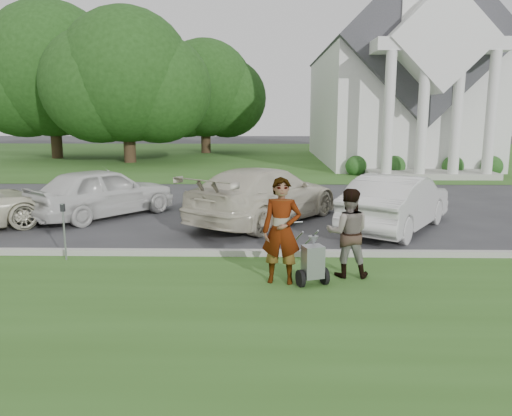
{
  "coord_description": "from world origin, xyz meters",
  "views": [
    {
      "loc": [
        0.77,
        -10.24,
        3.17
      ],
      "look_at": [
        0.58,
        0.0,
        1.21
      ],
      "focal_mm": 35.0,
      "sensor_mm": 36.0,
      "label": 1
    }
  ],
  "objects_px": {
    "tree_far": "(51,76)",
    "striping_cart": "(313,263)",
    "car_d": "(397,202)",
    "parking_meter_near": "(64,225)",
    "car_b": "(103,192)",
    "person_left": "(282,232)",
    "tree_left": "(126,82)",
    "tree_back": "(205,93)",
    "church": "(393,69)",
    "car_c": "(265,195)",
    "person_right": "(348,234)"
  },
  "relations": [
    {
      "from": "tree_far",
      "to": "car_c",
      "type": "height_order",
      "value": "tree_far"
    },
    {
      "from": "tree_left",
      "to": "striping_cart",
      "type": "xyz_separation_m",
      "value": [
        9.67,
        -23.34,
        -4.67
      ]
    },
    {
      "from": "tree_left",
      "to": "car_c",
      "type": "bearing_deg",
      "value": -63.74
    },
    {
      "from": "tree_left",
      "to": "parking_meter_near",
      "type": "height_order",
      "value": "tree_left"
    },
    {
      "from": "car_b",
      "to": "car_c",
      "type": "height_order",
      "value": "car_c"
    },
    {
      "from": "parking_meter_near",
      "to": "car_c",
      "type": "relative_size",
      "value": 0.23
    },
    {
      "from": "tree_far",
      "to": "striping_cart",
      "type": "relative_size",
      "value": 9.77
    },
    {
      "from": "parking_meter_near",
      "to": "car_d",
      "type": "distance_m",
      "value": 8.51
    },
    {
      "from": "striping_cart",
      "to": "car_b",
      "type": "xyz_separation_m",
      "value": [
        -5.88,
        6.17,
        0.33
      ]
    },
    {
      "from": "tree_left",
      "to": "striping_cart",
      "type": "height_order",
      "value": "tree_left"
    },
    {
      "from": "striping_cart",
      "to": "parking_meter_near",
      "type": "bearing_deg",
      "value": 145.03
    },
    {
      "from": "tree_left",
      "to": "striping_cart",
      "type": "relative_size",
      "value": 8.92
    },
    {
      "from": "striping_cart",
      "to": "car_c",
      "type": "height_order",
      "value": "car_c"
    },
    {
      "from": "tree_far",
      "to": "striping_cart",
      "type": "distance_m",
      "value": 31.09
    },
    {
      "from": "tree_left",
      "to": "car_d",
      "type": "bearing_deg",
      "value": -56.58
    },
    {
      "from": "person_left",
      "to": "car_d",
      "type": "bearing_deg",
      "value": 61.09
    },
    {
      "from": "person_left",
      "to": "parking_meter_near",
      "type": "distance_m",
      "value": 4.85
    },
    {
      "from": "church",
      "to": "person_right",
      "type": "relative_size",
      "value": 13.86
    },
    {
      "from": "tree_far",
      "to": "tree_back",
      "type": "relative_size",
      "value": 1.21
    },
    {
      "from": "striping_cart",
      "to": "person_left",
      "type": "distance_m",
      "value": 0.81
    },
    {
      "from": "striping_cart",
      "to": "car_c",
      "type": "bearing_deg",
      "value": 80.27
    },
    {
      "from": "church",
      "to": "striping_cart",
      "type": "bearing_deg",
      "value": -106.71
    },
    {
      "from": "church",
      "to": "car_c",
      "type": "distance_m",
      "value": 21.26
    },
    {
      "from": "tree_back",
      "to": "car_c",
      "type": "relative_size",
      "value": 1.73
    },
    {
      "from": "tree_far",
      "to": "parking_meter_near",
      "type": "distance_m",
      "value": 27.38
    },
    {
      "from": "person_right",
      "to": "car_b",
      "type": "bearing_deg",
      "value": -36.01
    },
    {
      "from": "parking_meter_near",
      "to": "car_b",
      "type": "height_order",
      "value": "car_b"
    },
    {
      "from": "person_left",
      "to": "tree_left",
      "type": "bearing_deg",
      "value": 119.08
    },
    {
      "from": "tree_far",
      "to": "car_b",
      "type": "distance_m",
      "value": 22.95
    },
    {
      "from": "car_b",
      "to": "striping_cart",
      "type": "bearing_deg",
      "value": 172.76
    },
    {
      "from": "tree_back",
      "to": "car_c",
      "type": "distance_m",
      "value": 26.52
    },
    {
      "from": "car_d",
      "to": "person_right",
      "type": "bearing_deg",
      "value": 96.9
    },
    {
      "from": "tree_far",
      "to": "car_d",
      "type": "relative_size",
      "value": 2.5
    },
    {
      "from": "striping_cart",
      "to": "parking_meter_near",
      "type": "distance_m",
      "value": 5.45
    },
    {
      "from": "striping_cart",
      "to": "car_c",
      "type": "xyz_separation_m",
      "value": [
        -0.89,
        5.55,
        0.36
      ]
    },
    {
      "from": "tree_far",
      "to": "person_left",
      "type": "bearing_deg",
      "value": -60.06
    },
    {
      "from": "tree_back",
      "to": "striping_cart",
      "type": "distance_m",
      "value": 32.13
    },
    {
      "from": "striping_cart",
      "to": "person_left",
      "type": "height_order",
      "value": "person_left"
    },
    {
      "from": "striping_cart",
      "to": "car_b",
      "type": "bearing_deg",
      "value": 114.78
    },
    {
      "from": "car_d",
      "to": "person_left",
      "type": "bearing_deg",
      "value": 86.59
    },
    {
      "from": "person_left",
      "to": "tree_back",
      "type": "bearing_deg",
      "value": 106.95
    },
    {
      "from": "church",
      "to": "tree_far",
      "type": "xyz_separation_m",
      "value": [
        -23.01,
        1.87,
        -0.25
      ]
    },
    {
      "from": "church",
      "to": "striping_cart",
      "type": "relative_size",
      "value": 20.23
    },
    {
      "from": "tree_left",
      "to": "car_b",
      "type": "relative_size",
      "value": 2.33
    },
    {
      "from": "church",
      "to": "person_left",
      "type": "distance_m",
      "value": 26.06
    },
    {
      "from": "tree_left",
      "to": "tree_far",
      "type": "relative_size",
      "value": 0.91
    },
    {
      "from": "tree_far",
      "to": "car_c",
      "type": "xyz_separation_m",
      "value": [
        14.78,
        -20.79,
        -4.88
      ]
    },
    {
      "from": "tree_left",
      "to": "tree_back",
      "type": "relative_size",
      "value": 1.11
    },
    {
      "from": "striping_cart",
      "to": "person_right",
      "type": "relative_size",
      "value": 0.68
    },
    {
      "from": "church",
      "to": "tree_left",
      "type": "xyz_separation_m",
      "value": [
        -17.01,
        -1.13,
        -0.83
      ]
    }
  ]
}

